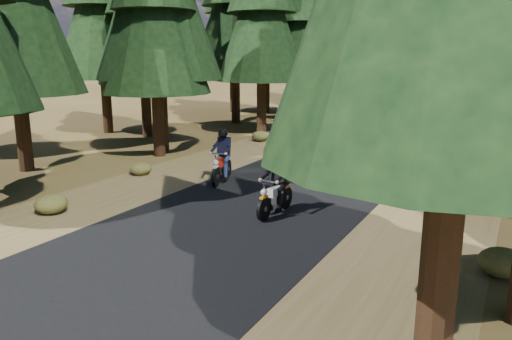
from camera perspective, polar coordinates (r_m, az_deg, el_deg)
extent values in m
plane|color=#4D381B|center=(13.00, -3.16, -6.04)|extent=(120.00, 120.00, 0.00)
cube|color=black|center=(17.27, 5.53, -1.24)|extent=(6.00, 100.00, 0.01)
cube|color=brown|center=(19.47, -7.03, 0.34)|extent=(3.20, 100.00, 0.01)
cube|color=brown|center=(16.13, 20.77, -3.09)|extent=(3.20, 100.00, 0.01)
cylinder|color=black|center=(6.92, 21.22, 1.18)|extent=(0.53, 0.53, 5.85)
cylinder|color=black|center=(20.26, -25.44, 7.88)|extent=(0.53, 0.53, 5.73)
cylinder|color=black|center=(21.61, -11.23, 8.60)|extent=(0.51, 0.51, 5.34)
cone|color=black|center=(21.63, -11.64, 17.45)|extent=(4.54, 4.54, 6.68)
cylinder|color=black|center=(15.07, 26.66, 4.08)|extent=(0.48, 0.48, 4.52)
cylinder|color=black|center=(22.47, -10.89, 10.16)|extent=(0.56, 0.56, 6.43)
cylinder|color=black|center=(26.96, -12.57, 9.59)|extent=(0.52, 0.52, 5.56)
cone|color=black|center=(27.00, -12.94, 16.97)|extent=(4.73, 4.73, 6.95)
cylinder|color=black|center=(27.54, 0.64, 10.13)|extent=(0.53, 0.53, 5.72)
cone|color=black|center=(27.60, 0.66, 17.56)|extent=(4.86, 4.86, 7.15)
cylinder|color=black|center=(31.77, -2.36, 11.08)|extent=(0.55, 0.55, 6.37)
cone|color=black|center=(31.89, -2.43, 18.24)|extent=(5.41, 5.41, 7.96)
cylinder|color=black|center=(34.02, 5.15, 10.55)|extent=(0.53, 0.53, 5.64)
cone|color=black|center=(34.05, 5.27, 16.49)|extent=(4.79, 4.79, 7.05)
cylinder|color=black|center=(37.90, 1.19, 10.70)|extent=(0.52, 0.52, 5.45)
cone|color=black|center=(37.91, 1.21, 15.85)|extent=(4.63, 4.63, 6.81)
cylinder|color=black|center=(40.66, 7.46, 10.03)|extent=(0.48, 0.48, 4.42)
cone|color=black|center=(40.62, 7.58, 13.92)|extent=(3.76, 3.76, 5.52)
cone|color=black|center=(40.71, 7.66, 16.72)|extent=(2.87, 2.87, 3.98)
cylinder|color=black|center=(46.95, 5.59, 10.66)|extent=(0.49, 0.49, 4.75)
cone|color=black|center=(46.93, 5.67, 14.28)|extent=(4.04, 4.04, 5.93)
cone|color=black|center=(47.03, 5.73, 16.88)|extent=(3.09, 3.09, 4.27)
cylinder|color=black|center=(28.95, -16.87, 10.00)|extent=(0.54, 0.54, 6.00)
cone|color=black|center=(29.04, -17.37, 17.40)|extent=(5.10, 5.10, 7.50)
cylinder|color=black|center=(37.85, -2.61, 11.41)|extent=(0.56, 0.56, 6.40)
cone|color=black|center=(37.95, -2.67, 17.46)|extent=(5.44, 5.44, 8.00)
cylinder|color=black|center=(49.33, 12.81, 11.47)|extent=(0.56, 0.56, 6.40)
cone|color=black|center=(49.41, 13.05, 16.11)|extent=(5.44, 5.44, 8.00)
cylinder|color=black|center=(53.07, 10.55, 11.87)|extent=(0.57, 0.57, 6.80)
cone|color=black|center=(53.18, 10.75, 16.45)|extent=(5.78, 5.78, 8.50)
cylinder|color=black|center=(54.48, 17.66, 11.09)|extent=(0.54, 0.54, 6.00)
cone|color=black|center=(54.52, 17.93, 15.03)|extent=(5.10, 5.10, 7.50)
cone|color=black|center=(54.71, 18.14, 17.85)|extent=(3.90, 3.90, 5.40)
cylinder|color=black|center=(53.52, 26.23, 10.58)|extent=(0.56, 0.56, 6.40)
cone|color=black|center=(53.59, 26.67, 14.83)|extent=(5.44, 5.44, 8.00)
cylinder|color=black|center=(56.83, 22.31, 11.20)|extent=(0.57, 0.57, 6.80)
cone|color=black|center=(56.92, 22.69, 15.47)|extent=(5.78, 5.78, 8.50)
cylinder|color=black|center=(50.38, 5.77, 11.29)|extent=(0.52, 0.52, 5.60)
cone|color=black|center=(50.40, 5.87, 15.27)|extent=(4.76, 4.76, 7.00)
cone|color=black|center=(50.57, 5.93, 18.12)|extent=(3.64, 3.64, 5.04)
ellipsoid|color=#474C1E|center=(25.20, 0.50, 3.92)|extent=(0.87, 0.87, 0.52)
ellipsoid|color=#474C1E|center=(14.77, -22.39, -3.60)|extent=(0.88, 0.88, 0.53)
ellipsoid|color=#474C1E|center=(17.49, 26.37, -1.57)|extent=(0.82, 0.82, 0.49)
ellipsoid|color=#474C1E|center=(11.03, 26.34, -9.44)|extent=(0.92, 0.92, 0.55)
ellipsoid|color=#474C1E|center=(18.51, -13.05, 0.14)|extent=(0.75, 0.75, 0.45)
ellipsoid|color=#474C1E|center=(20.83, 22.66, 0.96)|extent=(0.84, 0.84, 0.51)
cube|color=black|center=(13.32, 2.24, -0.37)|extent=(0.39, 0.25, 0.55)
sphere|color=#B71607|center=(13.23, 2.26, 1.33)|extent=(0.32, 0.32, 0.31)
cube|color=black|center=(16.80, -3.97, 2.64)|extent=(0.45, 0.34, 0.58)
sphere|color=black|center=(16.73, -3.99, 4.08)|extent=(0.40, 0.40, 0.33)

